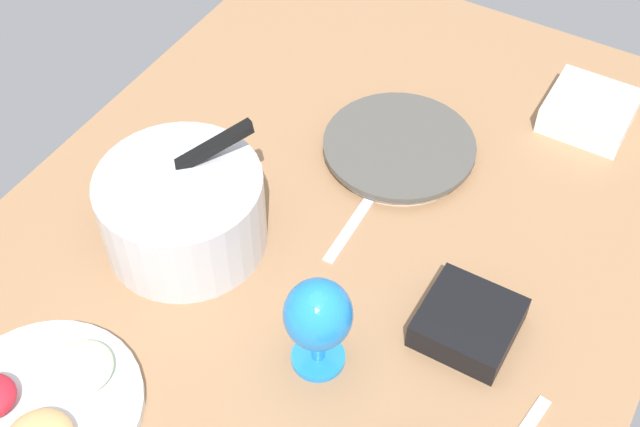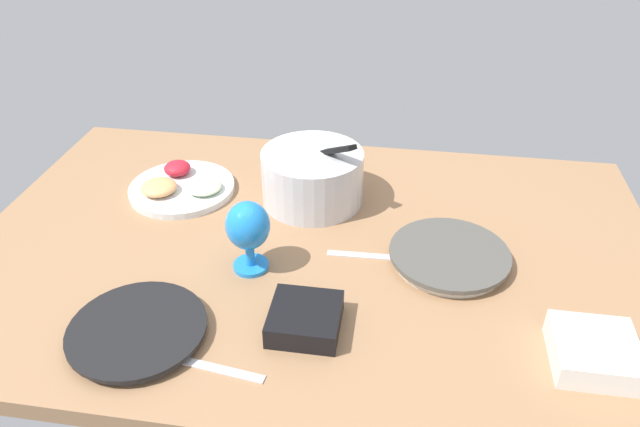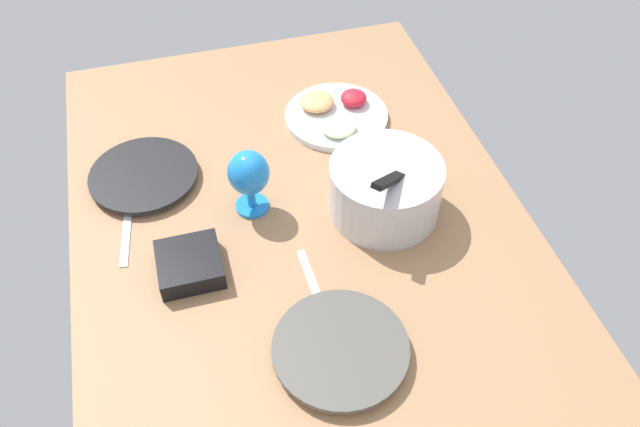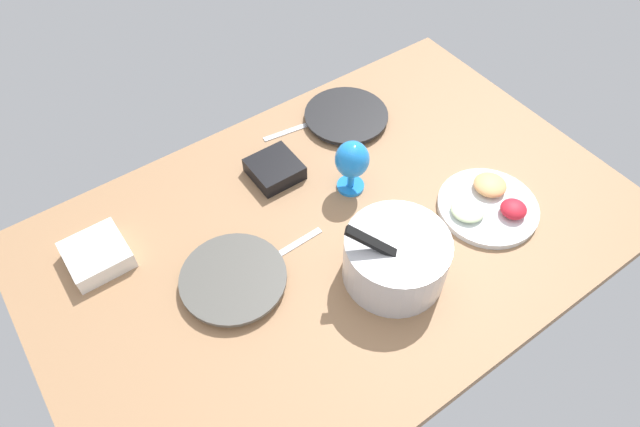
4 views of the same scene
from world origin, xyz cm
name	(u,v)px [view 3 (image 3 of 4)]	position (x,y,z in cm)	size (l,w,h in cm)	color
ground_plane	(306,242)	(0.00, 0.00, -2.00)	(160.00, 104.00, 4.00)	#99704C
dinner_plate_left	(144,176)	(-28.36, -33.64, 1.24)	(26.56, 26.56, 2.38)	#4C4C51
dinner_plate_right	(340,350)	(31.16, -1.28, 1.50)	(26.83, 26.83, 2.88)	silver
mixing_bowl	(385,187)	(-3.22, 19.58, 7.44)	(25.82, 25.82, 20.07)	silver
fruit_platter	(336,114)	(-38.44, 18.31, 1.68)	(27.74, 27.74, 5.40)	silver
hurricane_glass_blue	(249,175)	(-12.15, -9.99, 10.56)	(9.56, 9.56, 16.73)	#1F83E3
square_bowl_black	(190,264)	(2.94, -26.56, 2.60)	(13.59, 13.59, 4.68)	black
fork_by_left_plate	(126,236)	(-10.87, -39.45, 0.30)	(18.00, 1.80, 0.60)	silver
fork_by_right_plate	(312,281)	(12.86, -2.10, 0.30)	(18.00, 1.80, 0.60)	silver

